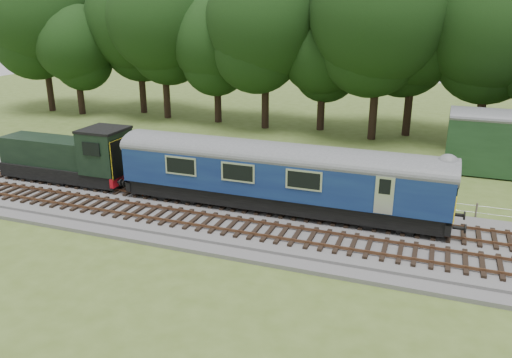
% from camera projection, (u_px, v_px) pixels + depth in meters
% --- Properties ---
extents(ground, '(120.00, 120.00, 0.00)m').
position_uv_depth(ground, '(208.00, 216.00, 27.86)').
color(ground, '#495F23').
rests_on(ground, ground).
extents(ballast, '(70.00, 7.00, 0.35)m').
position_uv_depth(ballast, '(208.00, 213.00, 27.81)').
color(ballast, '#4C4C4F').
rests_on(ballast, ground).
extents(track_north, '(67.20, 2.40, 0.21)m').
position_uv_depth(track_north, '(218.00, 200.00, 28.97)').
color(track_north, black).
rests_on(track_north, ballast).
extents(track_south, '(67.20, 2.40, 0.21)m').
position_uv_depth(track_south, '(194.00, 220.00, 26.31)').
color(track_south, black).
rests_on(track_south, ballast).
extents(fence, '(64.00, 0.12, 1.00)m').
position_uv_depth(fence, '(238.00, 190.00, 31.86)').
color(fence, '#6B6054').
rests_on(fence, ground).
extents(tree_line, '(70.00, 8.00, 18.00)m').
position_uv_depth(tree_line, '(308.00, 130.00, 47.40)').
color(tree_line, black).
rests_on(tree_line, ground).
extents(dmu_railcar, '(18.05, 2.86, 3.88)m').
position_uv_depth(dmu_railcar, '(279.00, 171.00, 27.06)').
color(dmu_railcar, black).
rests_on(dmu_railcar, ground).
extents(shunter_loco, '(8.91, 2.60, 3.38)m').
position_uv_depth(shunter_loco, '(71.00, 157.00, 31.83)').
color(shunter_loco, black).
rests_on(shunter_loco, ground).
extents(worker, '(0.83, 0.76, 1.89)m').
position_uv_depth(worker, '(139.00, 180.00, 29.62)').
color(worker, '#F23E0C').
rests_on(worker, ballast).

